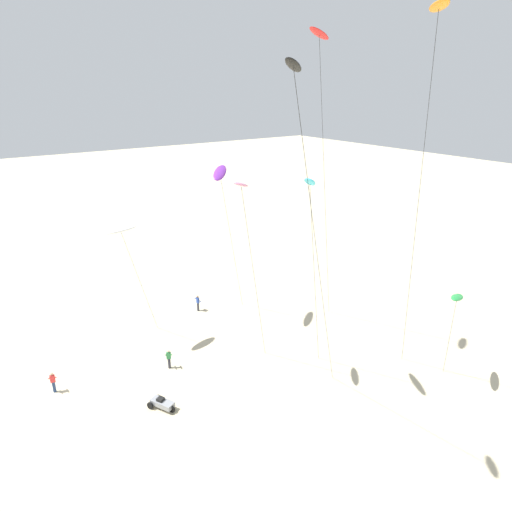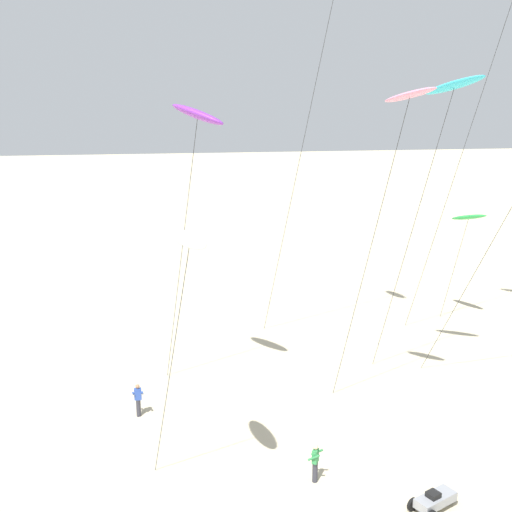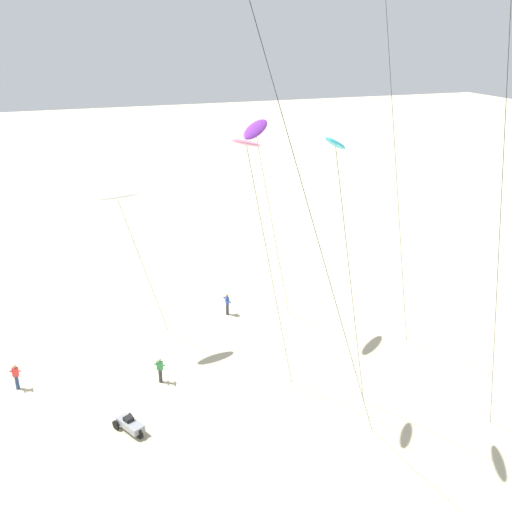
{
  "view_description": "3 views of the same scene",
  "coord_description": "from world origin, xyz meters",
  "px_view_note": "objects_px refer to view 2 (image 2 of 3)",
  "views": [
    {
      "loc": [
        27.92,
        -4.8,
        21.13
      ],
      "look_at": [
        0.81,
        14.15,
        8.29
      ],
      "focal_mm": 30.87,
      "sensor_mm": 36.0,
      "label": 1
    },
    {
      "loc": [
        -5.89,
        -16.31,
        15.79
      ],
      "look_at": [
        -2.27,
        9.88,
        8.66
      ],
      "focal_mm": 46.12,
      "sensor_mm": 36.0,
      "label": 2
    },
    {
      "loc": [
        30.5,
        1.82,
        20.37
      ],
      "look_at": [
        -2.08,
        13.26,
        6.73
      ],
      "focal_mm": 41.42,
      "sensor_mm": 36.0,
      "label": 3
    }
  ],
  "objects_px": {
    "kite_white": "(190,241)",
    "kite_green": "(469,218)",
    "kite_purple": "(197,116)",
    "beach_buggy": "(435,500)",
    "kite_flyer_nearest": "(315,462)",
    "kite_cyan": "(454,88)",
    "kite_pink": "(409,99)",
    "kite_flyer_furthest": "(138,399)"
  },
  "relations": [
    {
      "from": "kite_cyan",
      "to": "beach_buggy",
      "type": "distance_m",
      "value": 18.13
    },
    {
      "from": "kite_white",
      "to": "kite_flyer_nearest",
      "type": "xyz_separation_m",
      "value": [
        4.84,
        1.15,
        -9.61
      ]
    },
    {
      "from": "kite_purple",
      "to": "beach_buggy",
      "type": "relative_size",
      "value": 7.16
    },
    {
      "from": "kite_green",
      "to": "kite_purple",
      "type": "height_order",
      "value": "kite_purple"
    },
    {
      "from": "kite_white",
      "to": "kite_flyer_furthest",
      "type": "relative_size",
      "value": 6.44
    },
    {
      "from": "kite_flyer_nearest",
      "to": "beach_buggy",
      "type": "distance_m",
      "value": 4.75
    },
    {
      "from": "kite_cyan",
      "to": "kite_pink",
      "type": "height_order",
      "value": "kite_cyan"
    },
    {
      "from": "kite_pink",
      "to": "kite_white",
      "type": "relative_size",
      "value": 1.45
    },
    {
      "from": "kite_green",
      "to": "kite_white",
      "type": "bearing_deg",
      "value": -136.72
    },
    {
      "from": "kite_pink",
      "to": "kite_flyer_furthest",
      "type": "height_order",
      "value": "kite_pink"
    },
    {
      "from": "kite_pink",
      "to": "kite_flyer_furthest",
      "type": "relative_size",
      "value": 9.36
    },
    {
      "from": "kite_purple",
      "to": "beach_buggy",
      "type": "height_order",
      "value": "kite_purple"
    },
    {
      "from": "kite_cyan",
      "to": "kite_flyer_nearest",
      "type": "distance_m",
      "value": 17.95
    },
    {
      "from": "beach_buggy",
      "to": "kite_white",
      "type": "bearing_deg",
      "value": 171.88
    },
    {
      "from": "kite_cyan",
      "to": "beach_buggy",
      "type": "relative_size",
      "value": 7.75
    },
    {
      "from": "kite_green",
      "to": "beach_buggy",
      "type": "xyz_separation_m",
      "value": [
        -9.55,
        -18.64,
        -6.78
      ]
    },
    {
      "from": "kite_cyan",
      "to": "kite_flyer_furthest",
      "type": "xyz_separation_m",
      "value": [
        -15.1,
        -0.66,
        -14.5
      ]
    },
    {
      "from": "kite_green",
      "to": "kite_flyer_nearest",
      "type": "height_order",
      "value": "kite_green"
    },
    {
      "from": "kite_pink",
      "to": "kite_white",
      "type": "height_order",
      "value": "kite_pink"
    },
    {
      "from": "kite_purple",
      "to": "kite_cyan",
      "type": "bearing_deg",
      "value": -2.27
    },
    {
      "from": "kite_cyan",
      "to": "kite_white",
      "type": "bearing_deg",
      "value": -147.0
    },
    {
      "from": "kite_pink",
      "to": "kite_flyer_nearest",
      "type": "xyz_separation_m",
      "value": [
        -4.58,
        -4.11,
        -14.08
      ]
    },
    {
      "from": "kite_purple",
      "to": "beach_buggy",
      "type": "xyz_separation_m",
      "value": [
        8.1,
        -9.98,
        -13.77
      ]
    },
    {
      "from": "kite_white",
      "to": "kite_flyer_furthest",
      "type": "height_order",
      "value": "kite_white"
    },
    {
      "from": "kite_pink",
      "to": "beach_buggy",
      "type": "distance_m",
      "value": 15.95
    },
    {
      "from": "kite_cyan",
      "to": "kite_white",
      "type": "xyz_separation_m",
      "value": [
        -12.68,
        -8.24,
        -4.89
      ]
    },
    {
      "from": "beach_buggy",
      "to": "kite_flyer_nearest",
      "type": "bearing_deg",
      "value": 149.26
    },
    {
      "from": "kite_flyer_furthest",
      "to": "kite_cyan",
      "type": "bearing_deg",
      "value": 2.51
    },
    {
      "from": "kite_cyan",
      "to": "kite_white",
      "type": "height_order",
      "value": "kite_cyan"
    },
    {
      "from": "beach_buggy",
      "to": "kite_cyan",
      "type": "bearing_deg",
      "value": 68.29
    },
    {
      "from": "kite_cyan",
      "to": "kite_white",
      "type": "distance_m",
      "value": 15.89
    },
    {
      "from": "kite_cyan",
      "to": "beach_buggy",
      "type": "bearing_deg",
      "value": -111.71
    },
    {
      "from": "kite_purple",
      "to": "beach_buggy",
      "type": "bearing_deg",
      "value": -50.91
    },
    {
      "from": "kite_white",
      "to": "kite_green",
      "type": "bearing_deg",
      "value": 43.28
    },
    {
      "from": "kite_flyer_furthest",
      "to": "beach_buggy",
      "type": "bearing_deg",
      "value": -38.01
    },
    {
      "from": "kite_pink",
      "to": "kite_cyan",
      "type": "bearing_deg",
      "value": 42.36
    },
    {
      "from": "kite_green",
      "to": "kite_flyer_nearest",
      "type": "xyz_separation_m",
      "value": [
        -13.61,
        -16.22,
        -6.32
      ]
    },
    {
      "from": "kite_cyan",
      "to": "kite_green",
      "type": "relative_size",
      "value": 2.08
    },
    {
      "from": "kite_cyan",
      "to": "kite_flyer_furthest",
      "type": "height_order",
      "value": "kite_cyan"
    },
    {
      "from": "kite_pink",
      "to": "kite_white",
      "type": "distance_m",
      "value": 11.67
    },
    {
      "from": "kite_green",
      "to": "kite_purple",
      "type": "xyz_separation_m",
      "value": [
        -17.65,
        -8.66,
        6.99
      ]
    },
    {
      "from": "kite_white",
      "to": "beach_buggy",
      "type": "relative_size",
      "value": 5.15
    }
  ]
}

